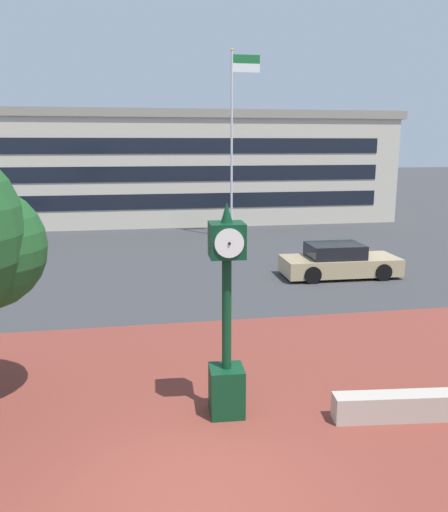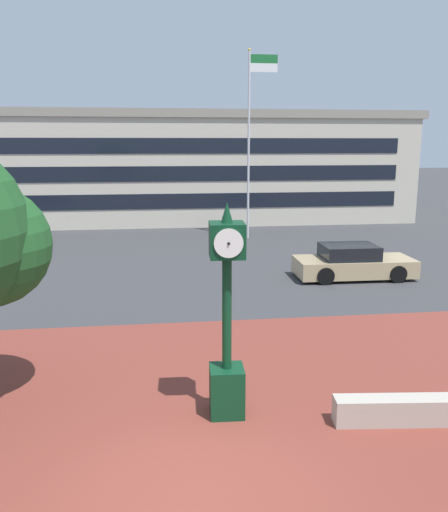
# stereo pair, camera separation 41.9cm
# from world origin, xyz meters

# --- Properties ---
(ground_plane) EXTENTS (200.00, 200.00, 0.00)m
(ground_plane) POSITION_xyz_m (0.00, 0.00, 0.00)
(ground_plane) COLOR #38383A
(plaza_brick_paving) EXTENTS (44.00, 11.52, 0.01)m
(plaza_brick_paving) POSITION_xyz_m (0.00, 1.76, 0.00)
(plaza_brick_paving) COLOR brown
(plaza_brick_paving) RESTS_ON ground
(planter_wall) EXTENTS (3.22, 0.73, 0.50)m
(planter_wall) POSITION_xyz_m (4.32, 1.46, 0.25)
(planter_wall) COLOR #ADA393
(planter_wall) RESTS_ON ground
(street_clock) EXTENTS (0.66, 0.73, 4.00)m
(street_clock) POSITION_xyz_m (0.85, 2.24, 1.71)
(street_clock) COLOR #0C381E
(street_clock) RESTS_ON ground
(car_street_mid) EXTENTS (4.43, 1.98, 1.28)m
(car_street_mid) POSITION_xyz_m (6.94, 11.83, 0.57)
(car_street_mid) COLOR tan
(car_street_mid) RESTS_ON ground
(flagpole_primary) EXTENTS (1.52, 0.14, 9.69)m
(flagpole_primary) POSITION_xyz_m (4.63, 20.87, 5.57)
(flagpole_primary) COLOR silver
(flagpole_primary) RESTS_ON ground
(civic_building) EXTENTS (31.52, 13.16, 6.99)m
(civic_building) POSITION_xyz_m (0.63, 31.25, 3.51)
(civic_building) COLOR beige
(civic_building) RESTS_ON ground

